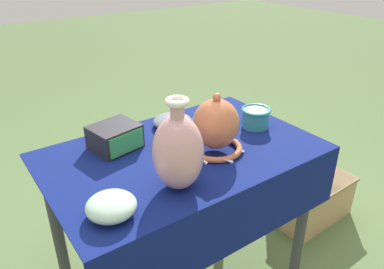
{
  "coord_description": "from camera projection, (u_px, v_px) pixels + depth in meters",
  "views": [
    {
      "loc": [
        -0.65,
        -0.97,
        1.35
      ],
      "look_at": [
        -0.02,
        -0.09,
        0.8
      ],
      "focal_mm": 35.0,
      "sensor_mm": 36.0,
      "label": 1
    }
  ],
  "objects": [
    {
      "name": "bowl_shallow_celadon",
      "position": [
        111.0,
        206.0,
        1.0
      ],
      "size": [
        0.14,
        0.14,
        0.06
      ],
      "primitive_type": "ellipsoid",
      "color": "#A8CCB7",
      "rests_on": "display_table"
    },
    {
      "name": "vase_dome_bell",
      "position": [
        216.0,
        127.0,
        1.29
      ],
      "size": [
        0.2,
        0.21,
        0.22
      ],
      "color": "#BC6642",
      "rests_on": "display_table"
    },
    {
      "name": "cup_wide_teal",
      "position": [
        256.0,
        117.0,
        1.49
      ],
      "size": [
        0.12,
        0.12,
        0.08
      ],
      "color": "teal",
      "rests_on": "display_table"
    },
    {
      "name": "wooden_crate",
      "position": [
        312.0,
        198.0,
        2.02
      ],
      "size": [
        0.45,
        0.27,
        0.23
      ],
      "rotation": [
        0.0,
        0.0,
        0.03
      ],
      "color": "tan",
      "rests_on": "ground_plane"
    },
    {
      "name": "display_table",
      "position": [
        185.0,
        173.0,
        1.36
      ],
      "size": [
        0.97,
        0.62,
        0.69
      ],
      "color": "#38383D",
      "rests_on": "ground_plane"
    },
    {
      "name": "bowl_shallow_slate",
      "position": [
        173.0,
        121.0,
        1.5
      ],
      "size": [
        0.16,
        0.16,
        0.04
      ],
      "primitive_type": "ellipsoid",
      "color": "slate",
      "rests_on": "display_table"
    },
    {
      "name": "mosaic_tile_box",
      "position": [
        115.0,
        137.0,
        1.33
      ],
      "size": [
        0.18,
        0.17,
        0.09
      ],
      "rotation": [
        0.0,
        0.0,
        0.19
      ],
      "color": "#232328",
      "rests_on": "display_table"
    },
    {
      "name": "vase_tall_bulbous",
      "position": [
        178.0,
        152.0,
        1.08
      ],
      "size": [
        0.15,
        0.15,
        0.29
      ],
      "color": "#D19399",
      "rests_on": "display_table"
    }
  ]
}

